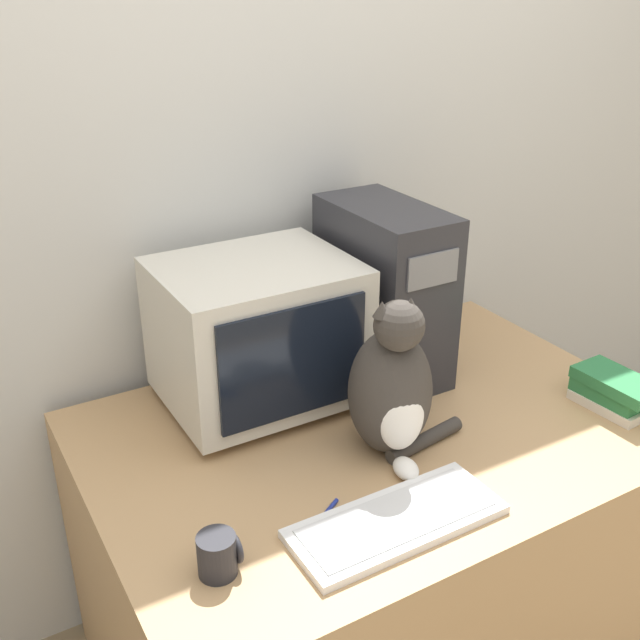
{
  "coord_description": "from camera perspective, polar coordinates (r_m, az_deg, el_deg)",
  "views": [
    {
      "loc": [
        -0.88,
        -0.76,
        1.73
      ],
      "look_at": [
        -0.11,
        0.55,
        1.02
      ],
      "focal_mm": 42.0,
      "sensor_mm": 36.0,
      "label": 1
    }
  ],
  "objects": [
    {
      "name": "wall_back",
      "position": [
        2.02,
        -3.61,
        11.38
      ],
      "size": [
        7.0,
        0.05,
        2.5
      ],
      "color": "silver",
      "rests_on": "ground_plane"
    },
    {
      "name": "desk",
      "position": [
        2.03,
        4.18,
        -16.92
      ],
      "size": [
        1.36,
        0.93,
        0.74
      ],
      "color": "tan",
      "rests_on": "ground_plane"
    },
    {
      "name": "crt_monitor",
      "position": [
        1.81,
        -4.8,
        -0.99
      ],
      "size": [
        0.45,
        0.38,
        0.37
      ],
      "color": "beige",
      "rests_on": "desk"
    },
    {
      "name": "computer_tower",
      "position": [
        1.95,
        4.86,
        2.22
      ],
      "size": [
        0.21,
        0.39,
        0.45
      ],
      "color": "#28282D",
      "rests_on": "desk"
    },
    {
      "name": "keyboard",
      "position": [
        1.52,
        5.85,
        -14.98
      ],
      "size": [
        0.43,
        0.17,
        0.02
      ],
      "color": "silver",
      "rests_on": "desk"
    },
    {
      "name": "cat",
      "position": [
        1.64,
        5.54,
        -5.23
      ],
      "size": [
        0.3,
        0.26,
        0.38
      ],
      "rotation": [
        0.0,
        0.0,
        -0.24
      ],
      "color": "#38332D",
      "rests_on": "desk"
    },
    {
      "name": "book_stack",
      "position": [
        1.99,
        21.51,
        -5.03
      ],
      "size": [
        0.14,
        0.21,
        0.09
      ],
      "color": "beige",
      "rests_on": "desk"
    },
    {
      "name": "pen",
      "position": [
        1.52,
        -0.02,
        -15.06
      ],
      "size": [
        0.13,
        0.08,
        0.01
      ],
      "color": "navy",
      "rests_on": "desk"
    },
    {
      "name": "mug",
      "position": [
        1.41,
        -7.73,
        -17.28
      ],
      "size": [
        0.08,
        0.07,
        0.08
      ],
      "color": "#232328",
      "rests_on": "desk"
    }
  ]
}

